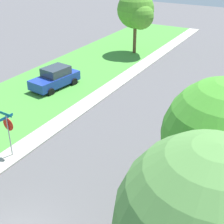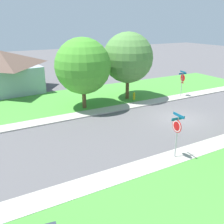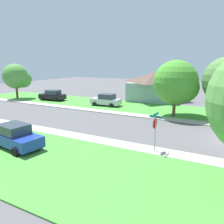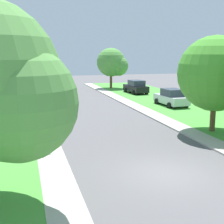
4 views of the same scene
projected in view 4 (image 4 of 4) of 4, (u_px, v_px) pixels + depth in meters
The scene contains 10 objects.
ground_plane at pixel (166, 174), 13.78m from camera, with size 120.00×120.00×0.00m, color #565456.
sidewalk_east at pixel (155, 115), 26.37m from camera, with size 1.40×56.00×0.10m, color #ADA89E.
lawn_east at pixel (203, 112), 27.64m from camera, with size 8.00×56.00×0.08m, color #479338.
sidewalk_west at pixel (41, 122), 23.83m from camera, with size 1.40×56.00×0.10m, color #ADA89E.
stop_sign_far_corner at pixel (48, 117), 16.74m from camera, with size 0.92×0.92×2.77m.
car_silver_near_corner at pixel (171, 98), 30.86m from camera, with size 2.20×4.38×1.76m.
car_black_behind_trees at pixel (136, 87), 40.31m from camera, with size 2.28×4.42×1.76m.
tree_sidewalk_far at pixel (221, 76), 20.24m from camera, with size 5.32×4.94×6.41m.
tree_across_left at pixel (113, 63), 45.50m from camera, with size 4.46×4.15×5.93m.
tree_corner_large at pixel (12, 59), 35.28m from camera, with size 4.13×3.84×6.58m.
Camera 4 is at (-5.87, -11.86, 5.30)m, focal length 49.95 mm.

